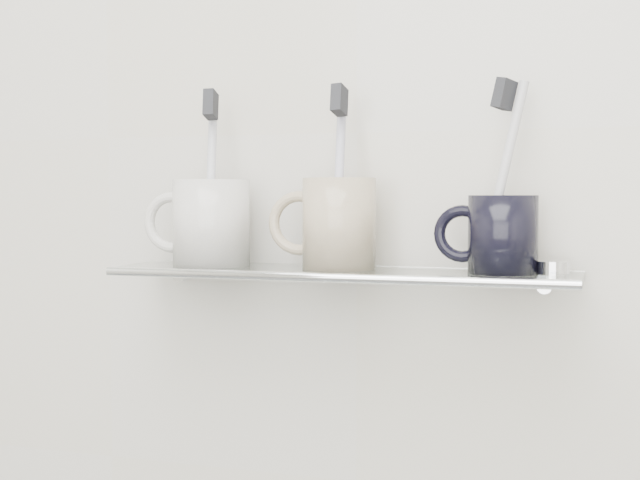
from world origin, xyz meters
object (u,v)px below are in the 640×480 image
at_px(shelf_glass, 341,273).
at_px(mug_right, 503,234).
at_px(mug_left, 211,223).
at_px(mug_center, 339,224).

bearing_deg(shelf_glass, mug_right, 1.68).
relative_size(shelf_glass, mug_left, 5.17).
bearing_deg(mug_center, mug_right, 6.13).
height_order(mug_center, mug_right, mug_center).
height_order(shelf_glass, mug_left, mug_left).
bearing_deg(mug_right, shelf_glass, 168.88).
xyz_separation_m(shelf_glass, mug_right, (0.17, 0.00, 0.04)).
bearing_deg(shelf_glass, mug_left, 178.14).
bearing_deg(mug_center, mug_left, -173.87).
distance_m(mug_left, mug_right, 0.32).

